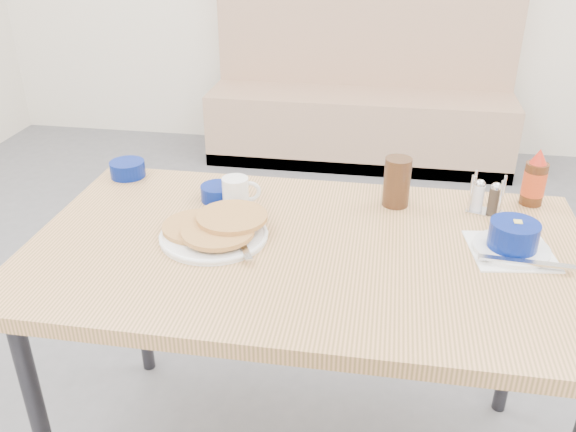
% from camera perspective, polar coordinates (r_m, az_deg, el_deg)
% --- Properties ---
extents(booth_bench, '(1.90, 0.56, 1.22)m').
position_cam_1_polar(booth_bench, '(4.02, 6.78, 10.28)').
color(booth_bench, tan).
rests_on(booth_bench, ground).
extents(dining_table, '(1.40, 0.80, 0.76)m').
position_cam_1_polar(dining_table, '(1.56, 1.75, -4.75)').
color(dining_table, tan).
rests_on(dining_table, ground).
extents(pancake_plate, '(0.28, 0.28, 0.05)m').
position_cam_1_polar(pancake_plate, '(1.56, -6.83, -1.31)').
color(pancake_plate, white).
rests_on(pancake_plate, dining_table).
extents(coffee_mug, '(0.11, 0.07, 0.08)m').
position_cam_1_polar(coffee_mug, '(1.71, -4.81, 2.29)').
color(coffee_mug, white).
rests_on(coffee_mug, dining_table).
extents(grits_setting, '(0.24, 0.22, 0.08)m').
position_cam_1_polar(grits_setting, '(1.58, 20.31, -2.08)').
color(grits_setting, white).
rests_on(grits_setting, dining_table).
extents(creamer_bowl, '(0.11, 0.11, 0.05)m').
position_cam_1_polar(creamer_bowl, '(1.96, -14.78, 4.26)').
color(creamer_bowl, navy).
rests_on(creamer_bowl, dining_table).
extents(butter_bowl, '(0.10, 0.10, 0.04)m').
position_cam_1_polar(butter_bowl, '(1.76, -6.56, 2.17)').
color(butter_bowl, navy).
rests_on(butter_bowl, dining_table).
extents(amber_tumbler, '(0.10, 0.10, 0.14)m').
position_cam_1_polar(amber_tumbler, '(1.72, 10.15, 3.16)').
color(amber_tumbler, '#3E2413').
rests_on(amber_tumbler, dining_table).
extents(condiment_caddy, '(0.10, 0.08, 0.11)m').
position_cam_1_polar(condiment_caddy, '(1.75, 18.02, 1.47)').
color(condiment_caddy, silver).
rests_on(condiment_caddy, dining_table).
extents(syrup_bottle, '(0.06, 0.06, 0.17)m').
position_cam_1_polar(syrup_bottle, '(1.84, 22.07, 3.10)').
color(syrup_bottle, '#47230F').
rests_on(syrup_bottle, dining_table).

